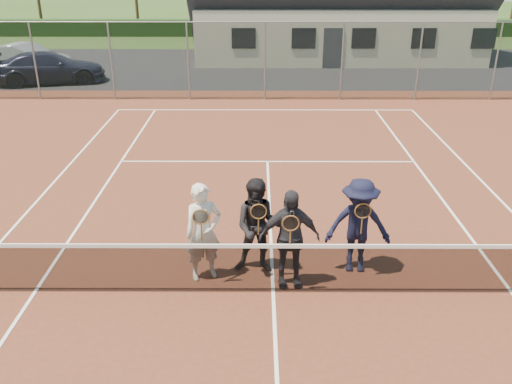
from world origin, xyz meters
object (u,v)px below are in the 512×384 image
player_c (289,238)px  player_d (358,226)px  tennis_net (274,266)px  player_a (203,232)px  car_a (5,60)px  car_c (50,68)px  player_b (259,227)px  car_b (26,59)px

player_c → player_d: bearing=20.4°
tennis_net → player_a: bearing=157.6°
car_a → car_c: (3.07, -2.45, 0.08)m
car_a → player_a: (11.47, -18.50, 0.31)m
player_a → player_b: bearing=12.5°
tennis_net → player_d: bearing=26.1°
tennis_net → player_a: (-1.22, 0.50, 0.38)m
car_b → player_b: (11.24, -17.85, 0.21)m
car_c → player_b: player_b is taller
car_c → player_c: bearing=-162.9°
player_a → player_d: size_ratio=1.00×
car_b → player_b: 21.09m
car_a → player_d: player_d is taller
car_b → tennis_net: car_b is taller
player_c → car_a: bearing=124.7°
car_a → tennis_net: (12.68, -19.00, -0.07)m
car_a → player_c: player_c is taller
player_c → player_a: bearing=171.6°
car_b → player_d: 22.07m
car_b → player_c: 21.74m
player_a → player_b: 0.99m
player_b → player_c: (0.52, -0.43, 0.00)m
car_c → car_a: bearing=37.2°
tennis_net → player_c: 0.55m
car_c → player_a: bearing=-166.6°
car_b → player_d: (13.02, -17.82, 0.21)m
car_b → car_c: bearing=-123.1°
car_a → tennis_net: size_ratio=0.31×
tennis_net → player_c: player_c is taller
player_a → player_c: (1.49, -0.22, -0.00)m
car_b → car_a: bearing=83.8°
car_c → player_d: player_d is taller
player_a → player_b: same height
player_b → tennis_net: bearing=-70.4°
player_b → player_c: size_ratio=1.00×
car_c → player_a: player_a is taller
car_c → player_b: size_ratio=2.64×
tennis_net → player_d: size_ratio=6.49×
car_a → player_b: size_ratio=2.00×
car_b → player_a: size_ratio=2.39×
car_b → tennis_net: 21.84m
player_c → player_b: bearing=140.3°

